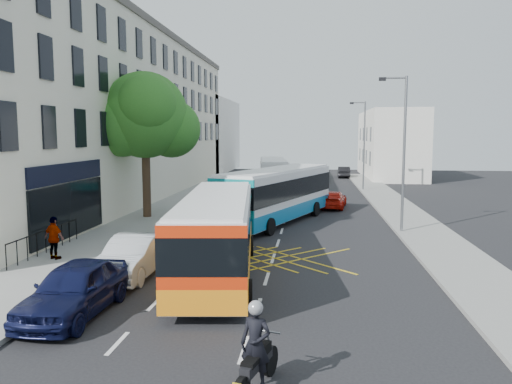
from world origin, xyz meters
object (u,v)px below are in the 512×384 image
(bus_near, at_px, (217,233))
(distant_car_silver, at_px, (320,175))
(lamp_far, at_px, (363,141))
(pedestrian_far, at_px, (54,238))
(lamp_near, at_px, (402,146))
(distant_car_dark, at_px, (344,172))
(motorbike, at_px, (256,349))
(red_hatchback, at_px, (333,200))
(street_tree, at_px, (144,116))
(parked_car_blue, at_px, (75,289))
(distant_car_grey, at_px, (300,172))
(bus_far, at_px, (273,174))
(parked_car_silver, at_px, (134,256))
(bus_mid, at_px, (277,194))

(bus_near, distance_m, distant_car_silver, 38.59)
(lamp_far, relative_size, pedestrian_far, 4.57)
(lamp_near, height_order, distant_car_dark, lamp_near)
(motorbike, bearing_deg, distant_car_silver, 104.07)
(motorbike, relative_size, red_hatchback, 0.51)
(lamp_far, bearing_deg, pedestrian_far, -118.36)
(street_tree, xyz_separation_m, bus_near, (6.63, -11.61, -4.73))
(motorbike, distance_m, pedestrian_far, 13.10)
(parked_car_blue, relative_size, pedestrian_far, 2.61)
(motorbike, bearing_deg, distant_car_grey, 106.94)
(red_hatchback, xyz_separation_m, distant_car_silver, (-0.61, 20.79, 0.00))
(bus_far, xyz_separation_m, parked_car_blue, (-3.18, -32.94, -0.75))
(motorbike, height_order, parked_car_silver, motorbike)
(bus_mid, bearing_deg, distant_car_silver, 104.17)
(bus_mid, distance_m, pedestrian_far, 13.36)
(distant_car_silver, bearing_deg, parked_car_blue, 78.93)
(lamp_near, relative_size, bus_mid, 0.70)
(street_tree, xyz_separation_m, distant_car_dark, (13.94, 31.51, -5.64))
(motorbike, bearing_deg, pedestrian_far, 151.51)
(lamp_far, bearing_deg, lamp_near, -90.00)
(bus_mid, xyz_separation_m, motorbike, (0.95, -19.70, -0.77))
(street_tree, height_order, lamp_far, street_tree)
(bus_mid, distance_m, distant_car_silver, 27.13)
(lamp_far, bearing_deg, distant_car_silver, 110.89)
(lamp_far, distance_m, parked_car_blue, 35.33)
(lamp_far, relative_size, motorbike, 3.78)
(bus_near, xyz_separation_m, distant_car_dark, (7.31, 43.12, -0.91))
(red_hatchback, bearing_deg, motorbike, 91.95)
(bus_near, bearing_deg, parked_car_blue, -132.06)
(red_hatchback, xyz_separation_m, distant_car_grey, (-2.97, 24.79, 0.09))
(street_tree, relative_size, lamp_near, 1.10)
(lamp_near, xyz_separation_m, lamp_far, (0.00, 20.00, 0.00))
(parked_car_silver, bearing_deg, lamp_near, 40.58)
(pedestrian_far, bearing_deg, lamp_near, -131.17)
(street_tree, bearing_deg, lamp_near, -11.40)
(lamp_near, bearing_deg, bus_near, -133.05)
(lamp_far, distance_m, bus_far, 8.75)
(parked_car_silver, distance_m, distant_car_dark, 44.87)
(parked_car_blue, distance_m, pedestrian_far, 6.60)
(lamp_far, xyz_separation_m, pedestrian_far, (-14.95, -27.70, -3.59))
(bus_far, bearing_deg, parked_car_blue, -101.73)
(motorbike, xyz_separation_m, distant_car_dark, (4.92, 51.45, -0.25))
(street_tree, height_order, parked_car_silver, street_tree)
(lamp_near, bearing_deg, distant_car_dark, 91.28)
(lamp_far, xyz_separation_m, distant_car_grey, (-6.06, 13.69, -3.93))
(bus_near, xyz_separation_m, bus_far, (-0.10, 28.36, -0.03))
(distant_car_silver, bearing_deg, red_hatchback, 90.72)
(parked_car_silver, relative_size, red_hatchback, 1.10)
(motorbike, relative_size, parked_car_blue, 0.46)
(bus_far, distance_m, parked_car_silver, 29.06)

